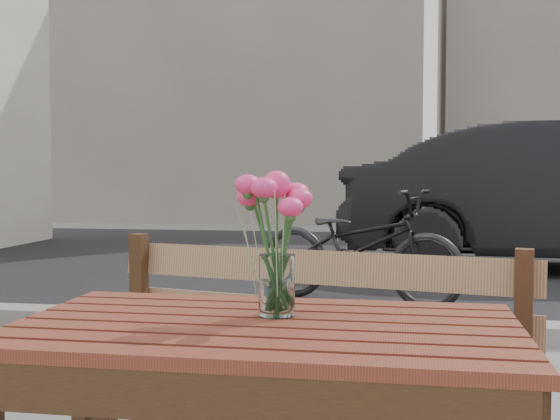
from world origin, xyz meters
The scene contains 6 objects.
street centered at (0.00, 5.06, 0.03)m, with size 30.00×8.12×0.12m.
backdrop_buildings centered at (0.17, 14.40, 3.60)m, with size 15.50×4.00×8.00m.
main_table centered at (0.16, 0.03, 0.60)m, with size 1.18×0.70×0.72m.
main_bench centered at (0.17, 0.57, 0.53)m, with size 1.47×0.72×0.88m.
main_vase centered at (0.17, 0.11, 0.94)m, with size 0.19×0.19×0.35m.
bicycle centered at (0.17, 4.17, 0.47)m, with size 0.63×1.79×0.94m, color black.
Camera 1 is at (0.45, -1.56, 1.07)m, focal length 45.00 mm.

